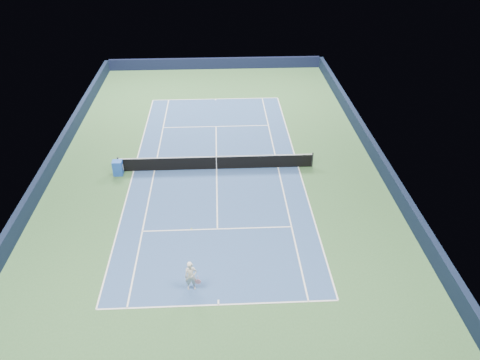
{
  "coord_description": "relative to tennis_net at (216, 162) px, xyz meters",
  "views": [
    {
      "loc": [
        0.25,
        -26.68,
        16.19
      ],
      "look_at": [
        1.42,
        -3.0,
        1.0
      ],
      "focal_mm": 35.0,
      "sensor_mm": 36.0,
      "label": 1
    }
  ],
  "objects": [
    {
      "name": "wall_left",
      "position": [
        -10.82,
        0.0,
        0.05
      ],
      "size": [
        0.35,
        40.0,
        1.1
      ],
      "primitive_type": "cube",
      "color": "#101A32",
      "rests_on": "ground"
    },
    {
      "name": "sideline_singles_right",
      "position": [
        4.12,
        0.0,
        -0.5
      ],
      "size": [
        0.08,
        23.77,
        0.0
      ],
      "primitive_type": "cube",
      "color": "white",
      "rests_on": "ground"
    },
    {
      "name": "sideline_doubles_left",
      "position": [
        -5.49,
        0.0,
        -0.5
      ],
      "size": [
        0.08,
        23.77,
        0.0
      ],
      "primitive_type": "cube",
      "color": "white",
      "rests_on": "ground"
    },
    {
      "name": "service_line_far",
      "position": [
        0.0,
        6.4,
        -0.5
      ],
      "size": [
        8.23,
        0.08,
        0.0
      ],
      "primitive_type": "cube",
      "color": "white",
      "rests_on": "ground"
    },
    {
      "name": "wall_right",
      "position": [
        10.82,
        0.0,
        0.05
      ],
      "size": [
        0.35,
        40.0,
        1.1
      ],
      "primitive_type": "cube",
      "color": "black",
      "rests_on": "ground"
    },
    {
      "name": "sponsor_cube",
      "position": [
        -6.4,
        -0.36,
        -0.01
      ],
      "size": [
        0.62,
        0.56,
        1.0
      ],
      "color": "#1D4BB2",
      "rests_on": "ground"
    },
    {
      "name": "ground",
      "position": [
        0.0,
        0.0,
        -0.5
      ],
      "size": [
        40.0,
        40.0,
        0.0
      ],
      "primitive_type": "plane",
      "color": "#31572F",
      "rests_on": "ground"
    },
    {
      "name": "tennis_net",
      "position": [
        0.0,
        0.0,
        0.0
      ],
      "size": [
        12.9,
        0.1,
        1.07
      ],
      "color": "black",
      "rests_on": "ground"
    },
    {
      "name": "center_service_line",
      "position": [
        0.0,
        0.0,
        -0.5
      ],
      "size": [
        0.08,
        12.8,
        0.0
      ],
      "primitive_type": "cube",
      "color": "white",
      "rests_on": "ground"
    },
    {
      "name": "court_surface",
      "position": [
        0.0,
        0.0,
        -0.5
      ],
      "size": [
        10.97,
        23.77,
        0.01
      ],
      "primitive_type": "cube",
      "color": "navy",
      "rests_on": "ground"
    },
    {
      "name": "baseline_near",
      "position": [
        0.0,
        -11.88,
        -0.5
      ],
      "size": [
        10.97,
        0.08,
        0.0
      ],
      "primitive_type": "cube",
      "color": "white",
      "rests_on": "ground"
    },
    {
      "name": "tennis_player",
      "position": [
        -1.24,
        -10.79,
        0.29
      ],
      "size": [
        0.77,
        1.25,
        2.8
      ],
      "color": "silver",
      "rests_on": "ground"
    },
    {
      "name": "baseline_far",
      "position": [
        0.0,
        11.88,
        -0.5
      ],
      "size": [
        10.97,
        0.08,
        0.0
      ],
      "primitive_type": "cube",
      "color": "white",
      "rests_on": "ground"
    },
    {
      "name": "sideline_doubles_right",
      "position": [
        5.49,
        0.0,
        -0.5
      ],
      "size": [
        0.08,
        23.77,
        0.0
      ],
      "primitive_type": "cube",
      "color": "white",
      "rests_on": "ground"
    },
    {
      "name": "service_line_near",
      "position": [
        0.0,
        -6.4,
        -0.5
      ],
      "size": [
        8.23,
        0.08,
        0.0
      ],
      "primitive_type": "cube",
      "color": "white",
      "rests_on": "ground"
    },
    {
      "name": "center_mark_near",
      "position": [
        0.0,
        -11.73,
        -0.5
      ],
      "size": [
        0.08,
        0.3,
        0.0
      ],
      "primitive_type": "cube",
      "color": "white",
      "rests_on": "ground"
    },
    {
      "name": "sideline_singles_left",
      "position": [
        -4.12,
        0.0,
        -0.5
      ],
      "size": [
        0.08,
        23.77,
        0.0
      ],
      "primitive_type": "cube",
      "color": "white",
      "rests_on": "ground"
    },
    {
      "name": "wall_far",
      "position": [
        0.0,
        19.82,
        0.05
      ],
      "size": [
        22.0,
        0.35,
        1.1
      ],
      "primitive_type": "cube",
      "color": "black",
      "rests_on": "ground"
    },
    {
      "name": "center_mark_far",
      "position": [
        0.0,
        11.73,
        -0.5
      ],
      "size": [
        0.08,
        0.3,
        0.0
      ],
      "primitive_type": "cube",
      "color": "white",
      "rests_on": "ground"
    }
  ]
}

